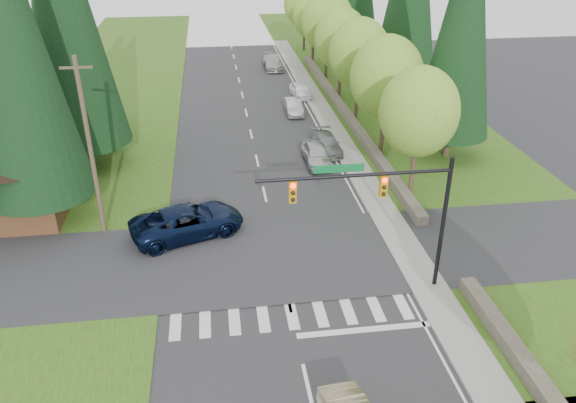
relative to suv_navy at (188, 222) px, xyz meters
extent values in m
plane|color=#28282B|center=(4.75, -11.00, -0.87)|extent=(120.00, 120.00, 0.00)
cube|color=#2A5115|center=(17.75, 9.00, -0.84)|extent=(14.00, 110.00, 0.06)
cube|color=#2A5115|center=(-8.25, 9.00, -0.84)|extent=(14.00, 110.00, 0.06)
cube|color=#28282B|center=(4.75, -3.00, -0.87)|extent=(120.00, 8.00, 0.10)
cube|color=gray|center=(11.65, 11.00, -0.81)|extent=(1.80, 80.00, 0.13)
cube|color=gray|center=(10.80, 11.00, -0.81)|extent=(0.20, 80.00, 0.13)
cube|color=#4C4438|center=(13.35, -14.00, -0.52)|extent=(0.70, 14.00, 0.70)
cube|color=#4C4438|center=(13.35, 19.00, -0.52)|extent=(0.70, 40.00, 0.70)
cylinder|color=black|center=(11.95, -6.50, 2.53)|extent=(0.20, 0.20, 6.80)
cylinder|color=black|center=(7.65, -6.50, 5.33)|extent=(8.60, 0.16, 0.16)
cube|color=#0C662D|center=(6.95, -6.45, 5.68)|extent=(2.20, 0.04, 0.35)
cube|color=#BF8C0C|center=(8.95, -6.50, 4.73)|extent=(0.32, 0.24, 1.00)
sphere|color=#FF0C05|center=(8.95, -6.64, 5.08)|extent=(0.22, 0.22, 0.22)
cube|color=#BF8C0C|center=(4.95, -6.50, 4.73)|extent=(0.32, 0.24, 1.00)
sphere|color=#FF0C05|center=(4.95, -6.64, 5.08)|extent=(0.22, 0.22, 0.22)
cube|color=#4C2D19|center=(-10.25, 4.00, 0.73)|extent=(6.00, 6.00, 3.20)
cube|color=black|center=(-10.25, 4.00, 2.68)|extent=(6.60, 6.60, 0.70)
cone|color=black|center=(-10.25, 4.00, 3.73)|extent=(8.40, 8.40, 1.60)
cylinder|color=#473828|center=(-4.75, 1.00, 4.13)|extent=(0.24, 0.24, 10.00)
cube|color=#473828|center=(-4.75, 1.00, 8.53)|extent=(1.60, 0.10, 0.12)
cylinder|color=#38281C|center=(13.95, 3.00, 1.51)|extent=(0.32, 0.32, 4.76)
ellipsoid|color=olive|center=(13.95, 3.00, 4.74)|extent=(4.80, 4.80, 5.52)
cylinder|color=#38281C|center=(14.05, 10.00, 1.59)|extent=(0.32, 0.32, 4.93)
ellipsoid|color=olive|center=(14.05, 10.00, 4.94)|extent=(5.20, 5.20, 5.98)
cylinder|color=#38281C|center=(13.85, 17.00, 1.65)|extent=(0.32, 0.32, 5.04)
ellipsoid|color=olive|center=(13.85, 17.00, 5.07)|extent=(5.00, 5.00, 5.75)
cylinder|color=#38281C|center=(13.95, 24.00, 1.54)|extent=(0.32, 0.32, 4.82)
ellipsoid|color=olive|center=(13.95, 24.00, 4.80)|extent=(5.00, 5.00, 5.75)
cylinder|color=#38281C|center=(14.05, 31.00, 1.70)|extent=(0.32, 0.32, 5.15)
ellipsoid|color=olive|center=(14.05, 31.00, 5.20)|extent=(5.40, 5.40, 6.21)
cylinder|color=#38281C|center=(13.85, 38.00, 1.48)|extent=(0.32, 0.32, 4.70)
ellipsoid|color=olive|center=(13.85, 38.00, 4.67)|extent=(4.80, 4.80, 5.52)
cylinder|color=#38281C|center=(13.95, 45.00, 1.62)|extent=(0.32, 0.32, 4.98)
ellipsoid|color=olive|center=(13.95, 45.00, 5.00)|extent=(5.20, 5.20, 5.98)
cylinder|color=#38281C|center=(-8.25, 3.00, 0.13)|extent=(0.50, 0.50, 2.00)
cone|color=black|center=(-8.25, 3.00, 9.93)|extent=(6.12, 6.12, 18.00)
cylinder|color=#38281C|center=(-11.25, 7.00, 0.13)|extent=(0.50, 0.50, 2.00)
cylinder|color=#38281C|center=(-7.25, 11.00, 0.13)|extent=(0.50, 0.50, 2.00)
cylinder|color=#38281C|center=(-9.25, 17.00, 0.13)|extent=(0.50, 0.50, 2.00)
cone|color=black|center=(-9.25, 17.00, 9.43)|extent=(5.78, 5.78, 17.00)
cylinder|color=#38281C|center=(18.75, 9.00, 0.13)|extent=(0.50, 0.50, 2.00)
cone|color=black|center=(18.75, 9.00, 8.93)|extent=(5.44, 5.44, 16.00)
cylinder|color=#38281C|center=(19.75, 23.00, 0.13)|extent=(0.50, 0.50, 2.00)
cylinder|color=#38281C|center=(18.75, 37.00, 0.13)|extent=(0.50, 0.50, 2.00)
imported|color=black|center=(0.00, 0.00, 0.00)|extent=(6.88, 4.83, 1.74)
imported|color=#B7B7BC|center=(8.96, 8.89, -0.13)|extent=(1.78, 4.35, 1.48)
imported|color=gray|center=(10.13, 11.00, -0.23)|extent=(1.90, 4.46, 1.28)
imported|color=#AEAEB3|center=(8.95, 20.17, -0.22)|extent=(1.44, 3.98, 1.31)
imported|color=white|center=(10.35, 25.00, -0.20)|extent=(1.99, 4.07, 1.34)
imported|color=#A6A5AA|center=(8.95, 36.22, -0.12)|extent=(2.15, 5.18, 1.50)
camera|label=1|loc=(1.82, -27.68, 15.44)|focal=35.00mm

